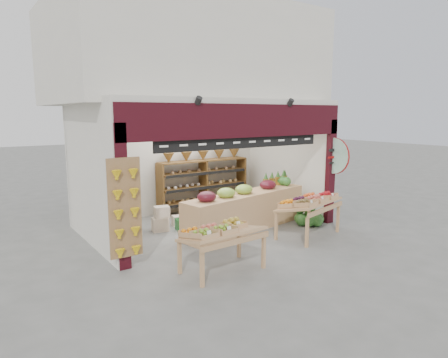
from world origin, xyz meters
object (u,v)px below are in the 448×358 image
(back_shelving, at_px, (203,173))
(watermelon_pile, at_px, (309,217))
(mid_counter, at_px, (246,209))
(display_table_right, at_px, (309,202))
(display_table_left, at_px, (217,232))
(cardboard_stack, at_px, (170,221))
(refrigerator, at_px, (94,194))

(back_shelving, bearing_deg, watermelon_pile, -63.52)
(back_shelving, xyz_separation_m, mid_counter, (-0.16, -2.24, -0.60))
(display_table_right, bearing_deg, watermelon_pile, 42.62)
(display_table_right, height_order, watermelon_pile, display_table_right)
(mid_counter, bearing_deg, watermelon_pile, -20.36)
(display_table_left, height_order, watermelon_pile, display_table_left)
(back_shelving, bearing_deg, display_table_right, -78.78)
(back_shelving, xyz_separation_m, cardboard_stack, (-1.71, -1.22, -0.88))
(cardboard_stack, distance_m, display_table_left, 2.93)
(display_table_left, bearing_deg, refrigerator, 103.59)
(mid_counter, bearing_deg, display_table_right, -55.61)
(refrigerator, relative_size, display_table_left, 1.15)
(cardboard_stack, xyz_separation_m, display_table_right, (2.40, -2.26, 0.58))
(watermelon_pile, bearing_deg, back_shelving, 116.48)
(display_table_right, bearing_deg, mid_counter, 124.39)
(back_shelving, distance_m, mid_counter, 2.33)
(display_table_right, bearing_deg, cardboard_stack, 136.70)
(cardboard_stack, bearing_deg, watermelon_pile, -27.24)
(display_table_left, distance_m, display_table_right, 2.96)
(back_shelving, xyz_separation_m, display_table_left, (-2.21, -4.06, -0.36))
(refrigerator, bearing_deg, display_table_right, -55.54)
(display_table_left, relative_size, display_table_right, 0.86)
(back_shelving, xyz_separation_m, display_table_right, (0.69, -3.48, -0.30))
(watermelon_pile, bearing_deg, display_table_left, -161.15)
(cardboard_stack, bearing_deg, display_table_right, -43.30)
(display_table_right, relative_size, watermelon_pile, 2.28)
(cardboard_stack, bearing_deg, mid_counter, -33.40)
(cardboard_stack, height_order, watermelon_pile, cardboard_stack)
(back_shelving, distance_m, display_table_right, 3.56)
(mid_counter, height_order, display_table_right, mid_counter)
(refrigerator, distance_m, mid_counter, 3.74)
(cardboard_stack, xyz_separation_m, display_table_left, (-0.50, -2.84, 0.51))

